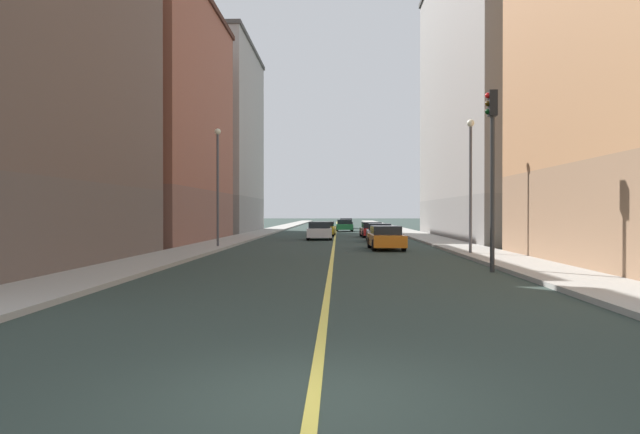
{
  "coord_description": "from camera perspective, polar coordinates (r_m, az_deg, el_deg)",
  "views": [
    {
      "loc": [
        0.28,
        -6.12,
        2.08
      ],
      "look_at": [
        -1.1,
        36.46,
        1.75
      ],
      "focal_mm": 31.61,
      "sensor_mm": 36.0,
      "label": 1
    }
  ],
  "objects": [
    {
      "name": "ground_plane",
      "position": [
        6.47,
        -0.73,
        -18.3
      ],
      "size": [
        400.0,
        400.0,
        0.0
      ],
      "primitive_type": "plane",
      "color": "#2A3732",
      "rests_on": "ground"
    },
    {
      "name": "sidewalk_left",
      "position": [
        55.62,
        9.24,
        -1.63
      ],
      "size": [
        2.71,
        168.0,
        0.15
      ],
      "primitive_type": "cube",
      "color": "#9E9B93",
      "rests_on": "ground"
    },
    {
      "name": "sidewalk_right",
      "position": [
        55.7,
        -6.09,
        -1.63
      ],
      "size": [
        2.71,
        168.0,
        0.15
      ],
      "primitive_type": "cube",
      "color": "#9E9B93",
      "rests_on": "ground"
    },
    {
      "name": "lane_center_stripe",
      "position": [
        55.16,
        1.57,
        -1.71
      ],
      "size": [
        0.16,
        154.0,
        0.01
      ],
      "primitive_type": "cube",
      "color": "#E5D14C",
      "rests_on": "ground"
    },
    {
      "name": "building_left_mid",
      "position": [
        48.6,
        17.31,
        12.02
      ],
      "size": [
        8.62,
        26.05,
        23.69
      ],
      "color": "slate",
      "rests_on": "ground"
    },
    {
      "name": "building_right_midblock",
      "position": [
        41.97,
        -16.75,
        9.43
      ],
      "size": [
        8.62,
        17.99,
        17.28
      ],
      "color": "brown",
      "rests_on": "ground"
    },
    {
      "name": "building_right_distant",
      "position": [
        61.63,
        -10.64,
        7.72
      ],
      "size": [
        8.62,
        17.17,
        19.77
      ],
      "color": "gray",
      "rests_on": "ground"
    },
    {
      "name": "traffic_light_left_near",
      "position": [
        20.66,
        17.02,
        5.99
      ],
      "size": [
        0.4,
        0.32,
        6.35
      ],
      "color": "#2D2D2D",
      "rests_on": "ground"
    },
    {
      "name": "street_lamp_left_near",
      "position": [
        28.19,
        15.0,
        4.53
      ],
      "size": [
        0.36,
        0.36,
        6.43
      ],
      "color": "#4C4C51",
      "rests_on": "ground"
    },
    {
      "name": "street_lamp_right_near",
      "position": [
        33.02,
        -10.32,
        4.26
      ],
      "size": [
        0.36,
        0.36,
        6.78
      ],
      "color": "#4C4C51",
      "rests_on": "ground"
    },
    {
      "name": "car_white",
      "position": [
        43.43,
        -0.05,
        -1.41
      ],
      "size": [
        2.0,
        3.99,
        1.38
      ],
      "color": "white",
      "rests_on": "ground"
    },
    {
      "name": "car_black",
      "position": [
        74.16,
        2.67,
        -0.66
      ],
      "size": [
        1.88,
        4.28,
        1.34
      ],
      "color": "black",
      "rests_on": "ground"
    },
    {
      "name": "car_green",
      "position": [
        62.87,
        2.49,
        -0.87
      ],
      "size": [
        1.93,
        3.95,
        1.31
      ],
      "color": "#1E6B38",
      "rests_on": "ground"
    },
    {
      "name": "car_silver",
      "position": [
        40.72,
        6.04,
        -1.6
      ],
      "size": [
        1.95,
        4.37,
        1.3
      ],
      "color": "silver",
      "rests_on": "ground"
    },
    {
      "name": "car_red",
      "position": [
        48.04,
        5.24,
        -1.3
      ],
      "size": [
        1.91,
        4.62,
        1.27
      ],
      "color": "red",
      "rests_on": "ground"
    },
    {
      "name": "car_yellow",
      "position": [
        50.34,
        0.43,
        -1.21
      ],
      "size": [
        2.05,
        4.13,
        1.28
      ],
      "color": "gold",
      "rests_on": "ground"
    },
    {
      "name": "car_orange",
      "position": [
        32.03,
        6.68,
        -2.11
      ],
      "size": [
        1.93,
        4.53,
        1.33
      ],
      "color": "orange",
      "rests_on": "ground"
    }
  ]
}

